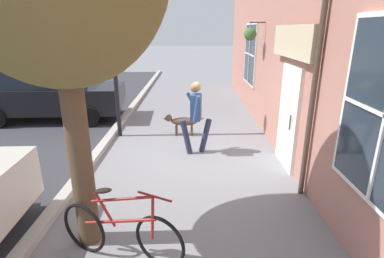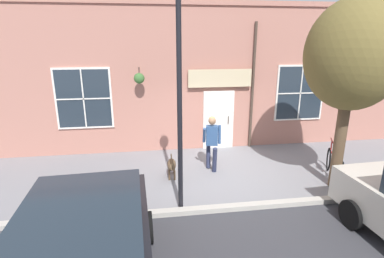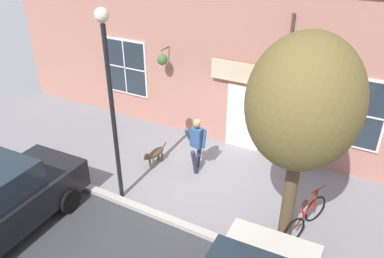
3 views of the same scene
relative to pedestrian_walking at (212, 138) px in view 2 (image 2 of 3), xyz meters
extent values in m
plane|color=gray|center=(0.27, 0.27, -1.01)|extent=(90.00, 90.00, 0.00)
cube|color=#B2ADA3|center=(2.27, 0.27, -0.95)|extent=(0.20, 28.00, 0.12)
cube|color=#B27566|center=(-2.08, 0.27, 1.43)|extent=(0.30, 18.00, 4.88)
cube|color=#B27566|center=(-2.08, 0.27, 3.95)|extent=(0.42, 18.00, 0.16)
cube|color=white|center=(-1.91, 0.64, 0.04)|extent=(0.10, 1.10, 2.10)
cube|color=#232D38|center=(-1.88, 0.64, -0.01)|extent=(0.03, 0.90, 1.90)
cylinder|color=#47382D|center=(-1.82, 0.99, 0.04)|extent=(0.03, 0.03, 0.30)
cube|color=beige|center=(-1.81, 0.64, 1.54)|extent=(0.08, 2.20, 0.60)
cylinder|color=#47382D|center=(-1.85, 1.83, 1.19)|extent=(0.09, 0.09, 4.39)
cylinder|color=#47382D|center=(-1.69, -2.07, 1.93)|extent=(0.44, 0.04, 0.04)
cylinder|color=#47382D|center=(-1.51, -2.07, 1.75)|extent=(0.01, 0.01, 0.34)
cone|color=#2D2823|center=(-1.51, -2.07, 1.53)|extent=(0.32, 0.32, 0.18)
sphere|color=#3D6B33|center=(-1.51, -2.07, 1.62)|extent=(0.34, 0.34, 0.34)
cube|color=white|center=(-1.91, -3.92, 0.94)|extent=(0.08, 1.82, 2.02)
cube|color=#232D38|center=(-1.88, -3.92, 0.94)|extent=(0.03, 1.70, 1.90)
cube|color=white|center=(-1.86, -3.92, 0.94)|extent=(0.04, 0.04, 1.90)
cube|color=white|center=(-1.86, -3.92, 0.94)|extent=(0.04, 1.70, 0.04)
cube|color=white|center=(-1.91, 3.65, 0.94)|extent=(0.08, 1.82, 2.02)
cube|color=#232D38|center=(-1.88, 3.65, 0.94)|extent=(0.03, 1.70, 1.90)
cube|color=white|center=(-1.86, 3.65, 0.94)|extent=(0.04, 0.04, 1.90)
cube|color=white|center=(-1.86, 3.65, 0.94)|extent=(0.04, 1.70, 0.04)
cylinder|color=#282D47|center=(0.22, 0.05, -0.60)|extent=(0.31, 0.17, 0.82)
cylinder|color=#282D47|center=(-0.22, -0.05, -0.60)|extent=(0.31, 0.17, 0.82)
cube|color=#2D4C7A|center=(0.00, 0.00, 0.10)|extent=(0.26, 0.37, 0.59)
sphere|color=#936B4C|center=(0.02, 0.00, 0.54)|extent=(0.22, 0.22, 0.22)
sphere|color=tan|center=(-0.01, 0.00, 0.56)|extent=(0.21, 0.21, 0.21)
cylinder|color=#2D4C7A|center=(-0.01, 0.23, 0.11)|extent=(0.17, 0.11, 0.57)
cylinder|color=#2D4C7A|center=(0.06, -0.24, 0.13)|extent=(0.34, 0.13, 0.52)
ellipsoid|color=brown|center=(0.30, -1.23, -0.62)|extent=(0.72, 0.29, 0.22)
cylinder|color=brown|center=(0.52, -1.17, -0.86)|extent=(0.06, 0.06, 0.29)
cylinder|color=brown|center=(0.51, -1.31, -0.86)|extent=(0.06, 0.06, 0.29)
cylinder|color=brown|center=(0.10, -1.14, -0.86)|extent=(0.06, 0.06, 0.29)
cylinder|color=brown|center=(0.09, -1.29, -0.86)|extent=(0.06, 0.06, 0.29)
sphere|color=brown|center=(0.72, -1.25, -0.53)|extent=(0.19, 0.19, 0.19)
cone|color=brown|center=(0.83, -1.26, -0.55)|extent=(0.10, 0.10, 0.09)
cone|color=brown|center=(0.71, -1.20, -0.45)|extent=(0.06, 0.06, 0.07)
cone|color=brown|center=(0.71, -1.30, -0.45)|extent=(0.06, 0.06, 0.07)
cylinder|color=brown|center=(-0.13, -1.20, -0.57)|extent=(0.21, 0.05, 0.14)
cylinder|color=brown|center=(1.50, 3.07, 0.30)|extent=(0.29, 0.29, 2.61)
ellipsoid|color=brown|center=(1.50, 3.07, 2.46)|extent=(2.43, 2.19, 2.68)
sphere|color=brown|center=(1.54, 2.78, 2.03)|extent=(1.16, 1.16, 1.16)
torus|color=black|center=(0.47, 3.53, -0.68)|extent=(0.65, 0.36, 0.70)
torus|color=black|center=(1.48, 3.27, -0.68)|extent=(0.65, 0.36, 0.70)
cylinder|color=maroon|center=(0.98, 3.40, -0.48)|extent=(0.95, 0.28, 0.26)
cylinder|color=maroon|center=(1.15, 3.36, -0.34)|extent=(0.26, 0.10, 0.46)
cylinder|color=maroon|center=(0.93, 3.42, -0.16)|extent=(0.80, 0.24, 0.22)
cylinder|color=maroon|center=(0.55, 3.51, -0.36)|extent=(0.08, 0.05, 0.58)
cylinder|color=maroon|center=(0.51, 3.52, -0.06)|extent=(0.42, 0.23, 0.03)
ellipsoid|color=black|center=(1.15, 3.36, -0.08)|extent=(0.26, 0.16, 0.11)
cube|color=#1E2833|center=(4.72, -2.73, 0.40)|extent=(2.31, 1.65, 0.68)
cylinder|color=black|center=(3.22, -3.68, -0.70)|extent=(0.63, 0.21, 0.62)
cylinder|color=black|center=(3.14, -1.92, -0.70)|extent=(0.63, 0.21, 0.62)
cylinder|color=black|center=(3.29, 2.30, -0.70)|extent=(0.63, 0.21, 0.62)
cylinder|color=black|center=(2.05, -1.16, 1.27)|extent=(0.11, 0.11, 4.56)
camera|label=1|loc=(0.08, 6.53, 1.78)|focal=28.00mm
camera|label=2|loc=(8.22, -1.79, 2.80)|focal=28.00mm
camera|label=3|loc=(8.08, 4.34, 5.34)|focal=35.00mm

